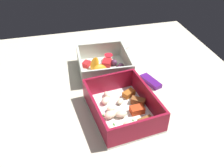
# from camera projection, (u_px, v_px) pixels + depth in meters

# --- Properties ---
(table_surface) EXTENTS (0.80, 0.80, 0.02)m
(table_surface) POSITION_uv_depth(u_px,v_px,m) (107.00, 95.00, 0.68)
(table_surface) COLOR beige
(table_surface) RESTS_ON ground
(pasta_container) EXTENTS (0.20, 0.16, 0.06)m
(pasta_container) POSITION_uv_depth(u_px,v_px,m) (123.00, 108.00, 0.60)
(pasta_container) COLOR white
(pasta_container) RESTS_ON table_surface
(fruit_bowl) EXTENTS (0.16, 0.15, 0.06)m
(fruit_bowl) POSITION_uv_depth(u_px,v_px,m) (104.00, 66.00, 0.75)
(fruit_bowl) COLOR silver
(fruit_bowl) RESTS_ON table_surface
(candy_bar) EXTENTS (0.07, 0.04, 0.01)m
(candy_bar) POSITION_uv_depth(u_px,v_px,m) (151.00, 81.00, 0.71)
(candy_bar) COLOR #51197A
(candy_bar) RESTS_ON table_surface
(paper_cup_liner) EXTENTS (0.04, 0.04, 0.02)m
(paper_cup_liner) POSITION_uv_depth(u_px,v_px,m) (124.00, 47.00, 0.86)
(paper_cup_liner) COLOR white
(paper_cup_liner) RESTS_ON table_surface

